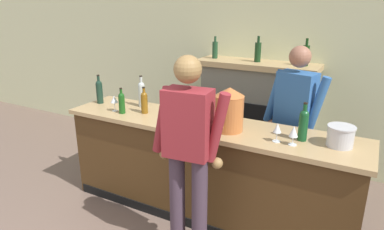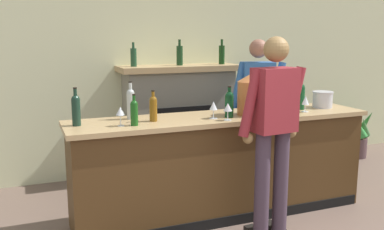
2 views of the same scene
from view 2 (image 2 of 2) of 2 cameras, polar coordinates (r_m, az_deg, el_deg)
The scene contains 19 objects.
wall_back_panel at distance 5.55m, azimuth -4.38°, elevation 6.50°, with size 12.00×0.07×2.75m.
bar_counter at distance 4.26m, azimuth 4.00°, elevation -6.70°, with size 2.98×0.65×1.00m.
fireplace_stone at distance 5.45m, azimuth -1.69°, elevation -0.60°, with size 1.53×0.52×1.72m.
potted_plant_corner at distance 6.72m, azimuth 21.20°, elevation -2.63°, with size 0.44×0.43×0.72m.
person_customer at distance 3.68m, azimuth 10.75°, elevation -2.03°, with size 0.66×0.33×1.76m.
person_bartender at distance 4.98m, azimuth 8.65°, elevation 1.06°, with size 0.64×0.37×1.73m.
copper_dispenser at distance 4.17m, azimuth 7.85°, elevation 2.76°, with size 0.27×0.30×0.40m.
ice_bucket_steel at distance 4.79m, azimuth 17.02°, elevation 2.00°, with size 0.22×0.22×0.17m.
wine_bottle_port_short at distance 3.69m, azimuth -7.72°, elevation 0.47°, with size 0.07×0.07×0.27m.
wine_bottle_chardonnay_pale at distance 3.97m, azimuth -8.17°, elevation 1.67°, with size 0.07×0.07×0.35m.
wine_bottle_merlot_tall at distance 3.77m, azimuth -15.21°, elevation 0.81°, with size 0.07×0.07×0.33m.
wine_bottle_cabernet_heavy at distance 3.85m, azimuth -5.19°, elevation 1.02°, with size 0.07×0.07×0.28m.
wine_bottle_burgundy_dark at distance 4.59m, azimuth 14.33°, elevation 2.56°, with size 0.08×0.08×0.33m.
wine_bottle_riesling_slim at distance 4.03m, azimuth 4.99°, elevation 1.59°, with size 0.08×0.08×0.30m.
wine_glass_front_left at distance 3.96m, azimuth 2.88°, elevation 1.13°, with size 0.08×0.08×0.16m.
wine_glass_mid_counter at distance 4.45m, azimuth 14.89°, elevation 1.84°, with size 0.07×0.07×0.17m.
wine_glass_near_bucket at distance 4.38m, azimuth 13.41°, elevation 1.80°, with size 0.07×0.07×0.17m.
wine_glass_by_dispenser at distance 3.68m, azimuth -9.53°, elevation 0.44°, with size 0.08×0.08×0.17m.
wine_glass_front_right at distance 3.89m, azimuth 4.80°, elevation 0.94°, with size 0.08×0.08×0.16m.
Camera 2 is at (-1.64, -1.54, 1.77)m, focal length 40.00 mm.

